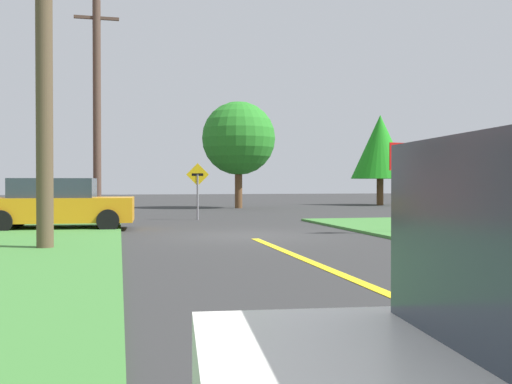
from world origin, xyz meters
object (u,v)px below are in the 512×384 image
at_px(utility_pole_mid, 97,107).
at_px(oak_tree_left, 380,147).
at_px(stop_sign, 401,169).
at_px(utility_pole_near, 44,63).
at_px(pine_tree_center, 239,139).
at_px(direction_sign, 198,185).
at_px(parked_car_near_building, 58,204).

distance_m(utility_pole_mid, oak_tree_left, 20.93).
height_order(stop_sign, utility_pole_near, utility_pole_near).
bearing_deg(pine_tree_center, utility_pole_mid, -131.41).
bearing_deg(direction_sign, utility_pole_mid, 155.39).
relative_size(parked_car_near_building, direction_sign, 2.04).
bearing_deg(pine_tree_center, direction_sign, -109.58).
bearing_deg(stop_sign, pine_tree_center, -99.79).
bearing_deg(stop_sign, utility_pole_mid, -61.09).
distance_m(utility_pole_near, pine_tree_center, 22.14).
relative_size(utility_pole_mid, oak_tree_left, 1.51).
xyz_separation_m(direction_sign, pine_tree_center, (3.72, 10.46, 2.64)).
bearing_deg(parked_car_near_building, stop_sign, -17.98).
height_order(stop_sign, pine_tree_center, pine_tree_center).
height_order(parked_car_near_building, utility_pole_mid, utility_pole_mid).
distance_m(parked_car_near_building, pine_tree_center, 17.22).
distance_m(oak_tree_left, pine_tree_center, 10.34).
xyz_separation_m(stop_sign, pine_tree_center, (-1.13, 18.32, 2.18)).
distance_m(parked_car_near_building, utility_pole_near, 6.80).
xyz_separation_m(stop_sign, oak_tree_left, (8.88, 20.88, 1.96)).
height_order(parked_car_near_building, direction_sign, direction_sign).
distance_m(direction_sign, pine_tree_center, 11.41).
distance_m(parked_car_near_building, direction_sign, 6.41).
bearing_deg(pine_tree_center, oak_tree_left, 14.34).
distance_m(utility_pole_mid, pine_tree_center, 11.56).
distance_m(utility_pole_mid, direction_sign, 5.36).
relative_size(utility_pole_mid, pine_tree_center, 1.45).
bearing_deg(oak_tree_left, utility_pole_near, -128.48).
relative_size(stop_sign, utility_pole_mid, 0.29).
xyz_separation_m(utility_pole_mid, oak_tree_left, (17.65, 11.22, -0.75)).
bearing_deg(parked_car_near_building, utility_pole_near, -84.12).
relative_size(stop_sign, oak_tree_left, 0.44).
bearing_deg(utility_pole_mid, oak_tree_left, 32.45).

